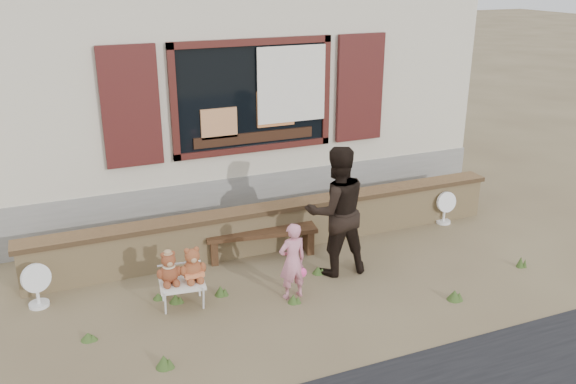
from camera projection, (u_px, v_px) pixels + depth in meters
name	position (u px, v px, depth m)	size (l,w,h in m)	color
ground	(305.00, 277.00, 8.10)	(80.00, 80.00, 0.00)	brown
shopfront	(208.00, 74.00, 11.28)	(8.04, 5.13, 4.00)	#BDB199
brick_wall	(277.00, 226.00, 8.85)	(7.10, 0.36, 0.67)	tan
bench	(262.00, 237.00, 8.57)	(1.60, 0.56, 0.40)	#382213
folding_chair	(182.00, 283.00, 7.34)	(0.58, 0.53, 0.33)	silver
teddy_bear_left	(169.00, 267.00, 7.22)	(0.30, 0.26, 0.42)	brown
teddy_bear_right	(192.00, 263.00, 7.29)	(0.32, 0.28, 0.44)	brown
child	(292.00, 261.00, 7.45)	(0.36, 0.24, 1.00)	pink
adult	(336.00, 211.00, 7.96)	(0.85, 0.67, 1.76)	black
fan_left	(36.00, 285.00, 7.31)	(0.37, 0.24, 0.57)	white
fan_right	(445.00, 207.00, 9.70)	(0.33, 0.23, 0.54)	white
grass_tufts	(284.00, 303.00, 7.35)	(5.79, 1.59, 0.16)	#385220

